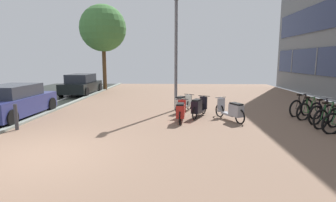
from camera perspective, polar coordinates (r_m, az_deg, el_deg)
ground at (r=6.84m, az=-15.24°, el=-11.77°), size 21.00×40.00×0.13m
bicycle_rack_02 at (r=10.71m, az=31.21°, el=-3.20°), size 1.32×0.66×1.01m
bicycle_rack_03 at (r=11.36m, az=30.28°, el=-2.47°), size 1.34×0.70×1.03m
bicycle_rack_04 at (r=11.89m, az=28.23°, el=-1.91°), size 1.30×0.60×0.99m
bicycle_rack_05 at (r=12.48m, az=26.84°, el=-1.29°), size 1.30×0.71×1.03m
scooter_near at (r=10.98m, az=6.58°, el=-1.34°), size 0.86×1.69×0.84m
scooter_mid at (r=10.56m, az=13.62°, el=-2.01°), size 0.95×1.72×0.87m
scooter_far at (r=10.16m, az=2.78°, el=-2.22°), size 0.52×1.81×0.79m
scooter_extra at (r=12.01m, az=3.14°, el=-0.54°), size 0.90×1.50×0.77m
parked_car_near at (r=12.52m, az=-30.44°, el=-0.19°), size 1.87×4.00×1.35m
parked_car_far at (r=19.34m, az=-18.20°, el=3.38°), size 1.86×3.91×1.38m
lamp_post at (r=12.38m, az=1.74°, el=11.50°), size 0.20×0.52×5.21m
street_tree at (r=21.53m, az=-13.86°, el=14.96°), size 3.54×3.54×6.52m
bollard_far at (r=10.30m, az=-29.96°, el=-3.02°), size 0.12×0.12×0.89m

